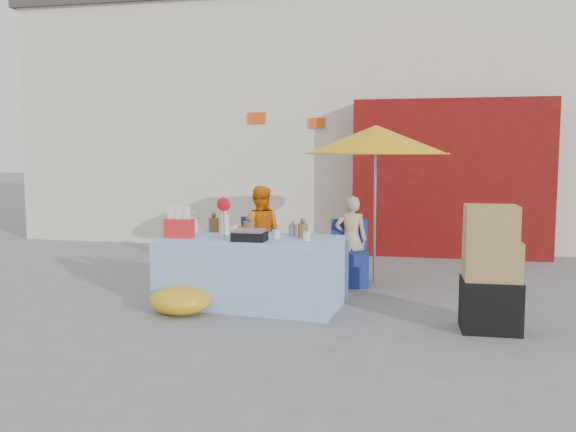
% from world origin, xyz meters
% --- Properties ---
extents(ground, '(80.00, 80.00, 0.00)m').
position_xyz_m(ground, '(0.00, 0.00, 0.00)').
color(ground, slate).
rests_on(ground, ground).
extents(backdrop, '(14.00, 8.00, 7.80)m').
position_xyz_m(backdrop, '(0.52, 7.52, 3.10)').
color(backdrop, silver).
rests_on(backdrop, ground).
extents(market_table, '(2.13, 1.15, 1.24)m').
position_xyz_m(market_table, '(-0.18, 0.31, 0.40)').
color(market_table, '#91AEE8').
rests_on(market_table, ground).
extents(chair_left, '(0.54, 0.54, 0.85)m').
position_xyz_m(chair_left, '(-0.44, 1.59, 0.26)').
color(chair_left, navy).
rests_on(chair_left, ground).
extents(chair_right, '(0.54, 0.54, 0.85)m').
position_xyz_m(chair_right, '(0.81, 1.59, 0.26)').
color(chair_right, navy).
rests_on(chair_right, ground).
extents(vendor_orange, '(0.69, 0.57, 1.28)m').
position_xyz_m(vendor_orange, '(-0.44, 1.72, 0.64)').
color(vendor_orange, orange).
rests_on(vendor_orange, ground).
extents(vendor_beige, '(0.46, 0.34, 1.17)m').
position_xyz_m(vendor_beige, '(0.81, 1.72, 0.58)').
color(vendor_beige, tan).
rests_on(vendor_beige, ground).
extents(umbrella, '(1.90, 1.90, 2.09)m').
position_xyz_m(umbrella, '(1.11, 1.87, 1.89)').
color(umbrella, gray).
rests_on(umbrella, ground).
extents(box_stack, '(0.57, 0.47, 1.23)m').
position_xyz_m(box_stack, '(2.37, -0.18, 0.57)').
color(box_stack, black).
rests_on(box_stack, ground).
extents(tarp_bundle, '(0.81, 0.72, 0.30)m').
position_xyz_m(tarp_bundle, '(-0.81, -0.24, 0.15)').
color(tarp_bundle, gold).
rests_on(tarp_bundle, ground).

